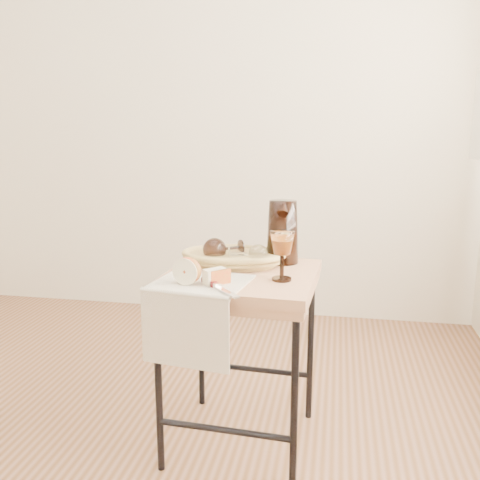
% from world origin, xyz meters
% --- Properties ---
extents(wall_back, '(3.60, 0.00, 2.70)m').
position_xyz_m(wall_back, '(0.00, 1.80, 1.35)').
color(wall_back, beige).
rests_on(wall_back, ground).
extents(side_table, '(0.54, 0.54, 0.65)m').
position_xyz_m(side_table, '(0.67, 0.40, 0.32)').
color(side_table, brown).
rests_on(side_table, floor).
extents(tea_towel, '(0.33, 0.30, 0.01)m').
position_xyz_m(tea_towel, '(0.57, 0.25, 0.65)').
color(tea_towel, white).
rests_on(tea_towel, side_table).
extents(bread_basket, '(0.34, 0.23, 0.05)m').
position_xyz_m(bread_basket, '(0.62, 0.50, 0.67)').
color(bread_basket, '#9D7643').
rests_on(bread_basket, side_table).
extents(goblet_lying_a, '(0.17, 0.15, 0.09)m').
position_xyz_m(goblet_lying_a, '(0.59, 0.51, 0.71)').
color(goblet_lying_a, '#301D19').
rests_on(goblet_lying_a, bread_basket).
extents(goblet_lying_b, '(0.12, 0.09, 0.07)m').
position_xyz_m(goblet_lying_b, '(0.67, 0.48, 0.70)').
color(goblet_lying_b, white).
rests_on(goblet_lying_b, bread_basket).
extents(pitcher, '(0.19, 0.26, 0.27)m').
position_xyz_m(pitcher, '(0.79, 0.57, 0.77)').
color(pitcher, black).
rests_on(pitcher, side_table).
extents(wine_goblet, '(0.08, 0.08, 0.17)m').
position_xyz_m(wine_goblet, '(0.82, 0.33, 0.73)').
color(wine_goblet, white).
rests_on(wine_goblet, side_table).
extents(apple_half, '(0.10, 0.07, 0.09)m').
position_xyz_m(apple_half, '(0.53, 0.22, 0.70)').
color(apple_half, '#B00006').
rests_on(apple_half, tea_towel).
extents(apple_wedge, '(0.08, 0.08, 0.05)m').
position_xyz_m(apple_wedge, '(0.62, 0.23, 0.68)').
color(apple_wedge, '#FFF3C7').
rests_on(apple_wedge, tea_towel).
extents(table_knife, '(0.15, 0.17, 0.02)m').
position_xyz_m(table_knife, '(0.64, 0.18, 0.66)').
color(table_knife, silver).
rests_on(table_knife, tea_towel).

